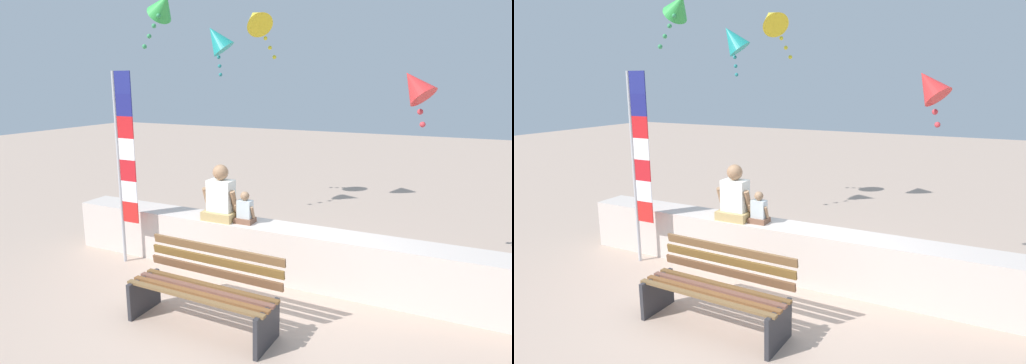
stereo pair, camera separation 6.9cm
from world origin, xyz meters
The scene contains 10 objects.
ground_plane centered at (0.00, 0.00, 0.00)m, with size 40.00×40.00×0.00m, color tan.
seawall_ledge centered at (0.00, 0.93, 0.38)m, with size 6.87×0.54×0.75m, color beige.
park_bench centered at (-0.25, -0.61, 0.42)m, with size 1.78×0.66×0.88m.
person_adult centered at (-0.89, 0.88, 1.07)m, with size 0.53×0.39×0.81m.
person_child centered at (-0.50, 0.88, 0.93)m, with size 0.30×0.22×0.46m.
flag_banner centered at (-2.26, 0.43, 1.62)m, with size 0.33×0.05×2.87m.
kite_red centered at (1.57, 1.79, 2.67)m, with size 0.67×0.60×0.86m.
kite_teal centered at (-2.61, 3.78, 3.59)m, with size 0.85×0.78×1.12m.
kite_yellow centered at (-1.71, 3.79, 3.93)m, with size 0.87×0.86×1.11m.
kite_green centered at (-2.84, 2.31, 4.03)m, with size 0.76×0.74×1.07m.
Camera 1 is at (2.25, -4.49, 2.70)m, focal length 31.00 mm.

